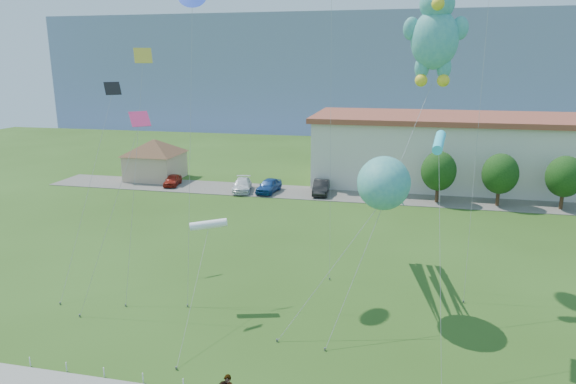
% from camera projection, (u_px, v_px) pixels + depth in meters
% --- Properties ---
extents(ground, '(160.00, 160.00, 0.00)m').
position_uv_depth(ground, '(255.00, 380.00, 23.90)').
color(ground, '#2A4914').
rests_on(ground, ground).
extents(parking_strip, '(70.00, 6.00, 0.06)m').
position_uv_depth(parking_strip, '(343.00, 195.00, 56.99)').
color(parking_strip, '#59544C').
rests_on(parking_strip, ground).
extents(hill_ridge, '(160.00, 50.00, 25.00)m').
position_uv_depth(hill_ridge, '(382.00, 69.00, 134.29)').
color(hill_ridge, gray).
rests_on(hill_ridge, ground).
extents(pavilion, '(9.20, 9.20, 5.00)m').
position_uv_depth(pavilion, '(155.00, 155.00, 64.15)').
color(pavilion, tan).
rests_on(pavilion, ground).
extents(tree_near, '(3.60, 3.60, 5.47)m').
position_uv_depth(tree_near, '(439.00, 171.00, 53.10)').
color(tree_near, '#3F2B19').
rests_on(tree_near, ground).
extents(tree_mid, '(3.60, 3.60, 5.47)m').
position_uv_depth(tree_mid, '(500.00, 174.00, 51.84)').
color(tree_mid, '#3F2B19').
rests_on(tree_mid, ground).
extents(tree_far, '(3.60, 3.60, 5.47)m').
position_uv_depth(tree_far, '(565.00, 177.00, 50.57)').
color(tree_far, '#3F2B19').
rests_on(tree_far, ground).
extents(parked_car_red, '(2.06, 3.95, 1.28)m').
position_uv_depth(parked_car_red, '(173.00, 180.00, 61.04)').
color(parked_car_red, '#9D2013').
rests_on(parked_car_red, parking_strip).
extents(parked_car_white, '(2.91, 5.10, 1.39)m').
position_uv_depth(parked_car_white, '(242.00, 185.00, 58.38)').
color(parked_car_white, white).
rests_on(parked_car_white, parking_strip).
extents(parked_car_blue, '(2.39, 4.71, 1.54)m').
position_uv_depth(parked_car_blue, '(269.00, 186.00, 57.79)').
color(parked_car_blue, navy).
rests_on(parked_car_blue, parking_strip).
extents(parked_car_black, '(1.96, 4.79, 1.54)m').
position_uv_depth(parked_car_black, '(321.00, 187.00, 57.10)').
color(parked_car_black, black).
rests_on(parked_car_black, parking_strip).
extents(octopus_kite, '(6.59, 12.59, 9.26)m').
position_uv_depth(octopus_kite, '(384.00, 191.00, 30.52)').
color(octopus_kite, teal).
rests_on(octopus_kite, ground).
extents(teddy_bear_kite, '(6.81, 10.83, 18.95)m').
position_uv_depth(teddy_bear_kite, '(435.00, 32.00, 30.37)').
color(teddy_bear_kite, teal).
rests_on(teddy_bear_kite, ground).
extents(small_kite_pink, '(3.47, 4.26, 11.60)m').
position_uv_depth(small_kite_pink, '(133.00, 141.00, 29.85)').
color(small_kite_pink, '#F4366E').
rests_on(small_kite_pink, ground).
extents(small_kite_yellow, '(1.29, 5.92, 15.21)m').
position_uv_depth(small_kite_yellow, '(141.00, 87.00, 32.30)').
color(small_kite_yellow, gold).
rests_on(small_kite_yellow, ground).
extents(small_kite_white, '(1.23, 8.39, 5.44)m').
position_uv_depth(small_kite_white, '(208.00, 225.00, 30.46)').
color(small_kite_white, white).
rests_on(small_kite_white, ground).
extents(small_kite_cyan, '(0.81, 6.79, 10.92)m').
position_uv_depth(small_kite_cyan, '(439.00, 144.00, 25.73)').
color(small_kite_cyan, '#38E2FC').
rests_on(small_kite_cyan, ground).
extents(small_kite_black, '(1.37, 9.69, 12.96)m').
position_uv_depth(small_kite_black, '(107.00, 112.00, 36.17)').
color(small_kite_black, black).
rests_on(small_kite_black, ground).
extents(small_kite_blue, '(2.05, 6.19, 19.07)m').
position_uv_depth(small_kite_blue, '(192.00, 3.00, 31.87)').
color(small_kite_blue, blue).
rests_on(small_kite_blue, ground).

